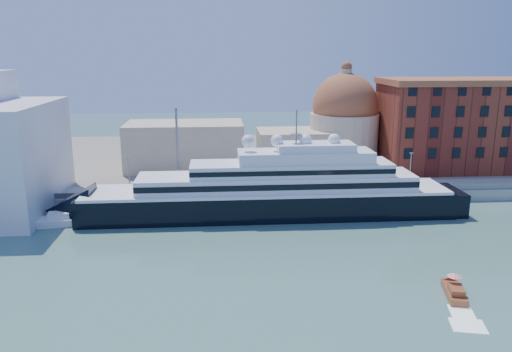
{
  "coord_description": "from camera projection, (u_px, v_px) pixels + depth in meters",
  "views": [
    {
      "loc": [
        -11.63,
        -71.15,
        31.64
      ],
      "look_at": [
        -4.58,
        18.0,
        9.41
      ],
      "focal_mm": 35.0,
      "sensor_mm": 36.0,
      "label": 1
    }
  ],
  "objects": [
    {
      "name": "ground",
      "position": [
        295.0,
        262.0,
        77.35
      ],
      "size": [
        400.0,
        400.0,
        0.0
      ],
      "primitive_type": "plane",
      "color": "#386159",
      "rests_on": "ground"
    },
    {
      "name": "quay",
      "position": [
        271.0,
        194.0,
        109.94
      ],
      "size": [
        180.0,
        10.0,
        2.5
      ],
      "primitive_type": "cube",
      "color": "gray",
      "rests_on": "ground"
    },
    {
      "name": "land",
      "position": [
        256.0,
        157.0,
        149.67
      ],
      "size": [
        260.0,
        72.0,
        2.0
      ],
      "primitive_type": "cube",
      "color": "slate",
      "rests_on": "ground"
    },
    {
      "name": "quay_fence",
      "position": [
        273.0,
        191.0,
        105.14
      ],
      "size": [
        180.0,
        0.1,
        1.2
      ],
      "primitive_type": "cube",
      "color": "slate",
      "rests_on": "quay"
    },
    {
      "name": "superyacht",
      "position": [
        256.0,
        195.0,
        98.25
      ],
      "size": [
        82.09,
        11.38,
        24.53
      ],
      "color": "black",
      "rests_on": "ground"
    },
    {
      "name": "service_barge",
      "position": [
        50.0,
        222.0,
        93.53
      ],
      "size": [
        12.23,
        5.66,
        2.65
      ],
      "rotation": [
        0.0,
        0.0,
        0.15
      ],
      "color": "white",
      "rests_on": "ground"
    },
    {
      "name": "water_taxi",
      "position": [
        455.0,
        291.0,
        66.37
      ],
      "size": [
        3.71,
        6.94,
        3.14
      ],
      "rotation": [
        0.0,
        0.0,
        -0.24
      ],
      "color": "brown",
      "rests_on": "ground"
    },
    {
      "name": "warehouse",
      "position": [
        464.0,
        124.0,
        128.31
      ],
      "size": [
        43.0,
        19.0,
        23.25
      ],
      "color": "brown",
      "rests_on": "land"
    },
    {
      "name": "church",
      "position": [
        286.0,
        133.0,
        131.05
      ],
      "size": [
        66.0,
        18.0,
        25.5
      ],
      "color": "beige",
      "rests_on": "land"
    },
    {
      "name": "lamp_posts",
      "position": [
        213.0,
        159.0,
        105.23
      ],
      "size": [
        120.8,
        2.4,
        18.0
      ],
      "color": "slate",
      "rests_on": "quay"
    }
  ]
}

